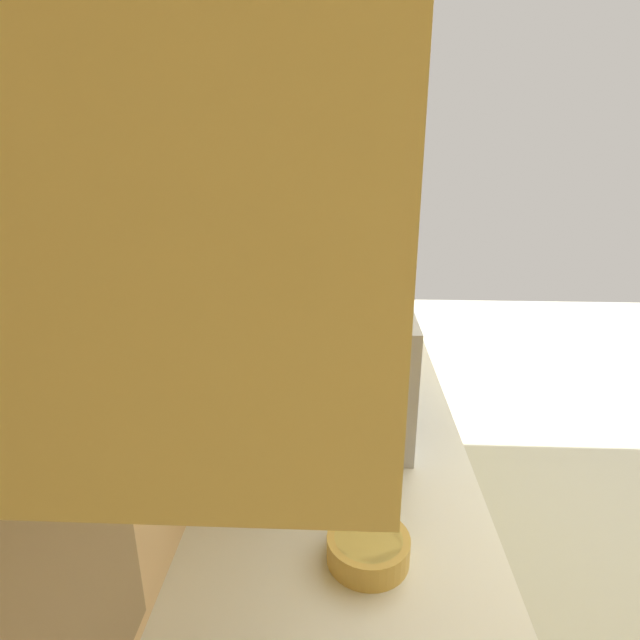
% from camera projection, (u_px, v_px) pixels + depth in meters
% --- Properties ---
extents(wall_back, '(4.27, 0.12, 2.65)m').
position_uv_depth(wall_back, '(241.00, 220.00, 1.83)').
color(wall_back, '#EDBD7C').
rests_on(wall_back, ground_plane).
extents(counter_run, '(3.39, 0.62, 0.89)m').
position_uv_depth(counter_run, '(338.00, 499.00, 1.76)').
color(counter_run, '#F2DF7F').
rests_on(counter_run, ground_plane).
extents(upper_cabinets, '(2.59, 0.32, 0.73)m').
position_uv_depth(upper_cabinets, '(290.00, 37.00, 1.29)').
color(upper_cabinets, '#ECDA7D').
extents(oven_range, '(0.64, 0.64, 1.07)m').
position_uv_depth(oven_range, '(344.00, 308.00, 3.64)').
color(oven_range, '#B7BABF').
rests_on(oven_range, ground_plane).
extents(microwave, '(0.50, 0.40, 0.33)m').
position_uv_depth(microwave, '(333.00, 358.00, 1.38)').
color(microwave, '#B7BABF').
rests_on(microwave, counter_run).
extents(bowl, '(0.15, 0.15, 0.05)m').
position_uv_depth(bowl, '(368.00, 547.00, 0.93)').
color(bowl, gold).
rests_on(bowl, counter_run).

